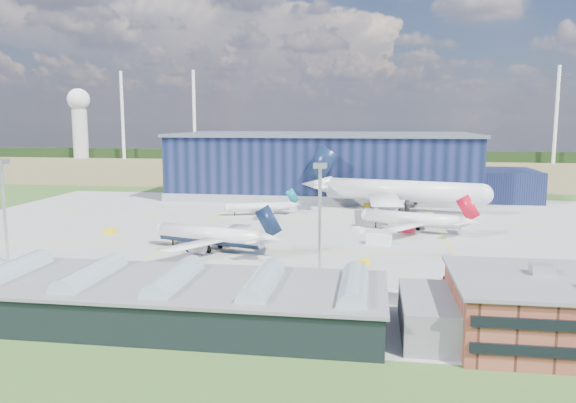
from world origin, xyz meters
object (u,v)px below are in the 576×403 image
object	(u,v)px
car_a	(452,277)
hangar	(331,167)
gse_van_a	(379,239)
gse_cart_b	(359,230)
airliner_red	(412,212)
airliner_navy	(210,226)
airliner_widebody	(402,180)
gse_tug_a	(111,231)
airstair	(187,236)
light_mast_west	(3,194)
gse_tug_c	(367,206)
airliner_regional	(259,202)
gse_tug_b	(364,262)
gse_van_c	(391,297)
light_mast_center	(320,201)

from	to	relation	value
car_a	hangar	bearing A→B (deg)	-0.77
gse_van_a	gse_cart_b	xyz separation A→B (m)	(-5.49, 15.35, -0.63)
car_a	airliner_red	bearing A→B (deg)	-10.32
airliner_red	gse_cart_b	distance (m)	16.02
airliner_navy	airliner_widebody	distance (m)	83.13
hangar	airliner_widebody	size ratio (longest dim) A/B	2.15
airliner_red	gse_tug_a	xyz separation A→B (m)	(-83.36, -15.91, -4.88)
airstair	car_a	bearing A→B (deg)	-19.77
light_mast_west	gse_tug_c	xyz separation A→B (m)	(78.52, 92.00, -14.77)
light_mast_west	gse_tug_a	world-z (taller)	light_mast_west
airliner_navy	gse_cart_b	bearing A→B (deg)	-124.63
airliner_navy	airliner_regional	bearing A→B (deg)	-74.47
gse_tug_a	car_a	world-z (taller)	gse_tug_a
gse_cart_b	gse_tug_b	bearing A→B (deg)	-132.29
hangar	gse_van_c	distance (m)	142.78
gse_van_a	airstair	world-z (taller)	airstair
airliner_red	airliner_widebody	xyz separation A→B (m)	(-1.25, 36.31, 5.35)
hangar	light_mast_west	xyz separation A→B (m)	(-62.81, -124.80, 3.82)
light_mast_west	airstair	world-z (taller)	light_mast_west
hangar	airliner_navy	distance (m)	109.10
gse_van_c	car_a	distance (m)	20.42
light_mast_center	gse_tug_c	size ratio (longest dim) A/B	7.64
light_mast_west	airstair	xyz separation A→B (m)	(33.08, 25.58, -13.84)
gse_van_c	airstair	size ratio (longest dim) A/B	0.98
airliner_red	gse_tug_b	size ratio (longest dim) A/B	12.13
light_mast_west	airliner_red	size ratio (longest dim) A/B	0.66
gse_tug_b	gse_cart_b	distance (m)	36.52
gse_tug_a	airliner_navy	bearing A→B (deg)	-26.34
hangar	airliner_red	world-z (taller)	hangar
light_mast_west	airliner_regional	distance (m)	82.94
gse_cart_b	car_a	xyz separation A→B (m)	(19.69, -45.56, -0.10)
airliner_widebody	airstair	world-z (taller)	airliner_widebody
hangar	airstair	world-z (taller)	hangar
light_mast_center	airliner_regional	world-z (taller)	light_mast_center
light_mast_west	car_a	bearing A→B (deg)	0.10
hangar	airliner_regional	distance (m)	58.72
airliner_widebody	gse_tug_b	xyz separation A→B (m)	(-11.67, -75.73, -10.39)
gse_van_a	car_a	world-z (taller)	gse_van_a
airliner_navy	gse_van_a	xyz separation A→B (m)	(40.63, 12.46, -4.59)
airstair	airliner_navy	bearing A→B (deg)	-39.57
airliner_navy	gse_van_a	distance (m)	42.75
airliner_navy	airliner_regional	world-z (taller)	airliner_navy
gse_tug_a	gse_van_c	world-z (taller)	gse_van_c
light_mast_center	gse_van_c	bearing A→B (deg)	-48.69
gse_tug_b	gse_van_a	world-z (taller)	gse_van_a
hangar	airliner_regional	world-z (taller)	hangar
hangar	gse_tug_a	distance (m)	107.45
airliner_red	gse_cart_b	size ratio (longest dim) A/B	10.56
airliner_navy	light_mast_west	bearing A→B (deg)	40.27
airliner_navy	airstair	bearing A→B (deg)	-24.61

